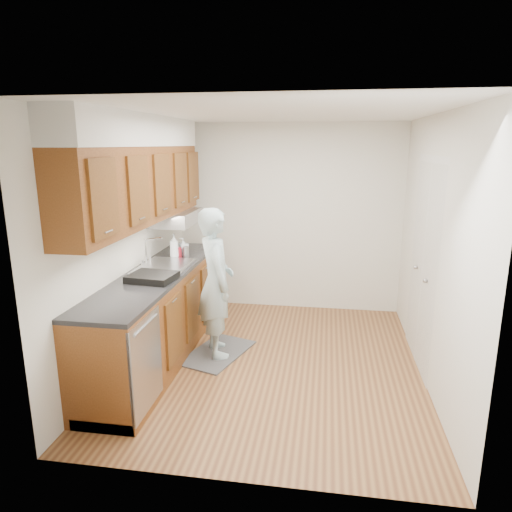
{
  "coord_description": "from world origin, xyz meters",
  "views": [
    {
      "loc": [
        0.51,
        -4.33,
        2.22
      ],
      "look_at": [
        -0.21,
        0.25,
        1.08
      ],
      "focal_mm": 32.0,
      "sensor_mm": 36.0,
      "label": 1
    }
  ],
  "objects_px": {
    "soda_can": "(179,252)",
    "steel_can": "(186,252)",
    "soap_bottle_b": "(183,246)",
    "dish_rack": "(152,277)",
    "person": "(216,273)",
    "soap_bottle_a": "(174,246)"
  },
  "relations": [
    {
      "from": "soda_can",
      "to": "steel_can",
      "type": "xyz_separation_m",
      "value": [
        0.08,
        0.03,
        0.0
      ]
    },
    {
      "from": "soap_bottle_b",
      "to": "dish_rack",
      "type": "distance_m",
      "value": 1.04
    },
    {
      "from": "steel_can",
      "to": "dish_rack",
      "type": "distance_m",
      "value": 0.95
    },
    {
      "from": "soap_bottle_b",
      "to": "steel_can",
      "type": "distance_m",
      "value": 0.11
    },
    {
      "from": "person",
      "to": "soap_bottle_a",
      "type": "height_order",
      "value": "person"
    },
    {
      "from": "soap_bottle_b",
      "to": "person",
      "type": "bearing_deg",
      "value": -47.79
    },
    {
      "from": "person",
      "to": "dish_rack",
      "type": "height_order",
      "value": "person"
    },
    {
      "from": "soda_can",
      "to": "dish_rack",
      "type": "xyz_separation_m",
      "value": [
        0.03,
        -0.92,
        -0.03
      ]
    },
    {
      "from": "steel_can",
      "to": "dish_rack",
      "type": "height_order",
      "value": "steel_can"
    },
    {
      "from": "person",
      "to": "soap_bottle_a",
      "type": "distance_m",
      "value": 0.77
    },
    {
      "from": "person",
      "to": "soap_bottle_b",
      "type": "distance_m",
      "value": 0.81
    },
    {
      "from": "dish_rack",
      "to": "steel_can",
      "type": "bearing_deg",
      "value": 93.88
    },
    {
      "from": "person",
      "to": "soda_can",
      "type": "bearing_deg",
      "value": 24.13
    },
    {
      "from": "soap_bottle_a",
      "to": "dish_rack",
      "type": "height_order",
      "value": "soap_bottle_a"
    },
    {
      "from": "soap_bottle_b",
      "to": "steel_can",
      "type": "height_order",
      "value": "soap_bottle_b"
    },
    {
      "from": "soap_bottle_a",
      "to": "soda_can",
      "type": "xyz_separation_m",
      "value": [
        0.05,
        0.02,
        -0.08
      ]
    },
    {
      "from": "soap_bottle_b",
      "to": "steel_can",
      "type": "bearing_deg",
      "value": -55.34
    },
    {
      "from": "soap_bottle_a",
      "to": "steel_can",
      "type": "relative_size",
      "value": 2.21
    },
    {
      "from": "soda_can",
      "to": "steel_can",
      "type": "bearing_deg",
      "value": 21.43
    },
    {
      "from": "soap_bottle_b",
      "to": "soda_can",
      "type": "distance_m",
      "value": 0.12
    },
    {
      "from": "person",
      "to": "soap_bottle_a",
      "type": "bearing_deg",
      "value": 27.67
    },
    {
      "from": "steel_can",
      "to": "soap_bottle_a",
      "type": "bearing_deg",
      "value": -157.25
    }
  ]
}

